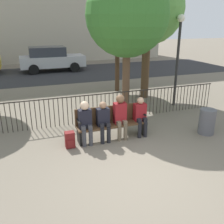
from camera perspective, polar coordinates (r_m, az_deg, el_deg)
ground_plane at (r=5.66m, az=6.67°, el=-13.91°), size 80.00×80.00×0.00m
park_bench at (r=7.05m, az=-0.22°, el=-2.07°), size 2.01×0.45×0.92m
seated_person_0 at (r=6.67m, az=-6.11°, el=-1.83°), size 0.34×0.39×1.20m
seated_person_1 at (r=6.81m, az=-1.95°, el=-1.72°), size 0.34×0.39×1.13m
seated_person_2 at (r=6.94m, az=1.93°, el=-0.47°), size 0.34×0.39×1.28m
seated_person_3 at (r=7.20m, az=6.53°, el=-0.57°), size 0.34×0.39×1.15m
backpack at (r=6.69m, az=-9.59°, el=-6.30°), size 0.25×0.24×0.44m
fence_railing at (r=8.21m, az=-3.40°, el=1.54°), size 9.01×0.03×0.95m
tree_0 at (r=10.76m, az=8.24°, el=22.33°), size 2.87×2.87×5.10m
tree_2 at (r=9.01m, az=3.50°, el=21.17°), size 2.84×2.84×4.78m
tree_3 at (r=11.80m, az=1.25°, el=17.40°), size 1.89×1.89×3.60m
lamp_post at (r=9.90m, az=14.97°, el=14.24°), size 0.28×0.28×3.41m
street_surface at (r=16.63m, az=-11.88°, el=8.56°), size 24.00×6.00×0.01m
parked_car_0 at (r=17.53m, az=-13.75°, el=11.77°), size 4.20×1.94×1.62m
trash_bin at (r=7.87m, az=20.88°, el=-2.05°), size 0.47×0.47×0.75m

